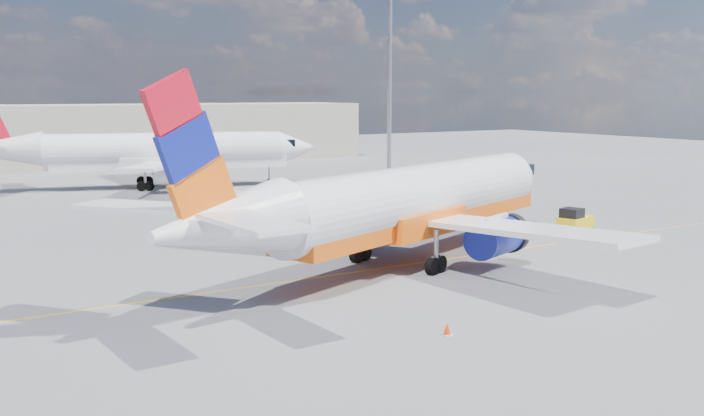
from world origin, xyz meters
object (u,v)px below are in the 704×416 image
main_jet (407,202)px  second_jet (154,153)px  traffic_cone (447,329)px  gse_tug (575,223)px

main_jet → second_jet: size_ratio=0.98×
second_jet → traffic_cone: second_jet is taller
second_jet → traffic_cone: (-5.46, -54.12, -3.31)m
second_jet → gse_tug: (15.58, -41.45, -2.65)m
second_jet → gse_tug: second_jet is taller
main_jet → traffic_cone: bearing=-139.7°
main_jet → traffic_cone: (-6.27, -11.50, -3.29)m
main_jet → second_jet: second_jet is taller
main_jet → traffic_cone: 13.50m
main_jet → gse_tug: main_jet is taller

